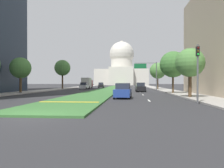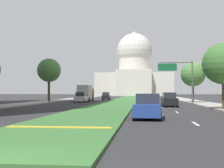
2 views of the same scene
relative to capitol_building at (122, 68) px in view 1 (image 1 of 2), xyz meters
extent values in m
plane|color=#2B2B2D|center=(0.00, -68.25, -11.30)|extent=(302.96, 302.96, 0.00)
cube|color=#386B33|center=(0.00, -75.13, -11.23)|extent=(5.90, 123.94, 0.14)
cube|color=gold|center=(0.00, -129.41, -11.14)|extent=(5.31, 0.50, 0.04)
cube|color=silver|center=(7.34, -125.41, -11.30)|extent=(0.16, 2.40, 0.01)
cube|color=silver|center=(7.34, -115.07, -11.30)|extent=(0.16, 2.40, 0.01)
cube|color=silver|center=(7.34, -105.77, -11.30)|extent=(0.16, 2.40, 0.01)
cube|color=silver|center=(7.34, -100.06, -11.30)|extent=(0.16, 2.40, 0.01)
cube|color=silver|center=(7.34, -87.48, -11.30)|extent=(0.16, 2.40, 0.01)
cube|color=silver|center=(7.34, -82.51, -11.30)|extent=(0.16, 2.40, 0.01)
cube|color=silver|center=(7.34, -61.84, -11.30)|extent=(0.16, 2.40, 0.01)
cube|color=silver|center=(7.34, -52.55, -11.30)|extent=(0.16, 2.40, 0.01)
cube|color=#9E9991|center=(-13.73, -82.02, -11.22)|extent=(4.00, 123.94, 0.15)
cube|color=#9E9991|center=(13.73, -82.02, -11.22)|extent=(4.00, 123.94, 0.15)
cube|color=beige|center=(0.00, 0.61, -6.06)|extent=(34.97, 20.77, 10.49)
cube|color=beige|center=(0.00, -11.78, -5.53)|extent=(15.39, 4.00, 11.54)
cylinder|color=beige|center=(0.00, 0.61, 3.07)|extent=(14.53, 14.53, 7.76)
sphere|color=beige|center=(0.00, 0.61, 9.85)|extent=(16.58, 16.58, 16.58)
cylinder|color=beige|center=(0.00, 0.61, 17.31)|extent=(1.80, 1.80, 3.00)
cylinder|color=#515456|center=(11.23, -128.80, -8.70)|extent=(0.16, 0.16, 5.20)
cube|color=black|center=(11.23, -128.80, -6.70)|extent=(0.28, 0.24, 0.84)
sphere|color=#510F0F|center=(11.23, -128.94, -6.42)|extent=(0.18, 0.18, 0.18)
sphere|color=#4C380F|center=(11.23, -128.94, -6.70)|extent=(0.18, 0.18, 0.18)
sphere|color=#1ED838|center=(11.23, -128.94, -6.98)|extent=(0.18, 0.18, 0.18)
cylinder|color=#515456|center=(11.43, -97.91, -8.05)|extent=(0.20, 0.20, 6.50)
cylinder|color=#515456|center=(8.99, -97.91, -5.00)|extent=(4.88, 0.12, 0.12)
cube|color=#146033|center=(7.77, -97.96, -5.70)|extent=(2.80, 0.08, 1.10)
cylinder|color=#4C3823|center=(12.47, -121.77, -9.65)|extent=(0.39, 0.39, 3.30)
sphere|color=#4C7F3D|center=(12.47, -121.77, -7.06)|extent=(3.42, 3.42, 3.42)
cylinder|color=#4C3823|center=(-13.06, -112.78, -9.62)|extent=(0.40, 0.40, 3.36)
sphere|color=#4C7F3D|center=(-13.06, -112.78, -6.97)|extent=(3.54, 3.54, 3.54)
cylinder|color=#4C3823|center=(12.46, -111.60, -9.47)|extent=(0.31, 0.31, 3.66)
sphere|color=#3D7033|center=(12.46, -111.60, -6.45)|extent=(4.32, 4.32, 4.32)
cylinder|color=#4C3823|center=(-13.11, -89.46, -8.96)|extent=(0.44, 0.44, 4.68)
sphere|color=#4C7F3D|center=(-13.11, -89.46, -5.43)|extent=(4.34, 4.34, 4.34)
cylinder|color=#4C3823|center=(12.55, -91.46, -9.44)|extent=(0.32, 0.32, 3.73)
sphere|color=#4C7F3D|center=(12.55, -91.46, -6.43)|extent=(4.15, 4.15, 4.15)
cube|color=navy|center=(4.53, -122.49, -10.65)|extent=(2.06, 4.20, 0.87)
cube|color=#282D38|center=(4.54, -122.33, -9.86)|extent=(1.72, 2.06, 0.71)
cylinder|color=black|center=(5.28, -124.14, -10.98)|extent=(0.26, 0.65, 0.64)
cylinder|color=black|center=(3.60, -124.04, -10.98)|extent=(0.26, 0.65, 0.64)
cylinder|color=black|center=(5.46, -120.94, -10.98)|extent=(0.26, 0.65, 0.64)
cylinder|color=black|center=(3.78, -120.84, -10.98)|extent=(0.26, 0.65, 0.64)
cube|color=black|center=(7.51, -104.25, -10.64)|extent=(1.89, 4.70, 0.89)
cube|color=#282D38|center=(7.50, -104.07, -9.83)|extent=(1.62, 2.27, 0.72)
cylinder|color=black|center=(8.36, -106.11, -10.98)|extent=(0.24, 0.65, 0.64)
cylinder|color=black|center=(6.74, -106.15, -10.98)|extent=(0.24, 0.65, 0.64)
cylinder|color=black|center=(8.27, -102.35, -10.98)|extent=(0.24, 0.65, 0.64)
cylinder|color=black|center=(6.65, -102.39, -10.98)|extent=(0.24, 0.65, 0.64)
cube|color=silver|center=(-6.95, -89.82, -10.63)|extent=(1.97, 4.31, 0.89)
cube|color=#282D38|center=(-6.96, -89.99, -9.82)|extent=(1.68, 2.09, 0.73)
cylinder|color=black|center=(-7.73, -88.12, -10.98)|extent=(0.24, 0.65, 0.64)
cylinder|color=black|center=(-6.06, -88.17, -10.98)|extent=(0.24, 0.65, 0.64)
cylinder|color=black|center=(-7.84, -91.47, -10.98)|extent=(0.24, 0.65, 0.64)
cylinder|color=black|center=(-6.17, -91.52, -10.98)|extent=(0.24, 0.65, 0.64)
cube|color=black|center=(-4.58, -72.66, -10.64)|extent=(1.94, 4.26, 0.87)
cube|color=#282D38|center=(-4.57, -72.83, -9.85)|extent=(1.63, 2.07, 0.71)
cylinder|color=black|center=(-5.45, -71.06, -10.98)|extent=(0.25, 0.65, 0.64)
cylinder|color=black|center=(-3.86, -70.99, -10.98)|extent=(0.25, 0.65, 0.64)
cylinder|color=black|center=(-5.30, -74.34, -10.98)|extent=(0.25, 0.65, 0.64)
cylinder|color=black|center=(-3.71, -74.27, -10.98)|extent=(0.25, 0.65, 0.64)
cube|color=maroon|center=(-7.35, -81.49, -9.85)|extent=(2.30, 2.00, 2.20)
cube|color=beige|center=(-7.35, -84.69, -9.50)|extent=(2.30, 4.40, 2.80)
cylinder|color=black|center=(-8.40, -81.49, -10.85)|extent=(0.30, 0.90, 0.90)
cylinder|color=black|center=(-6.30, -81.49, -10.85)|extent=(0.30, 0.90, 0.90)
cylinder|color=black|center=(-8.40, -85.79, -10.85)|extent=(0.30, 0.90, 0.90)
cylinder|color=black|center=(-6.30, -85.79, -10.85)|extent=(0.30, 0.90, 0.90)
camera|label=1|loc=(5.32, -148.39, -9.39)|focal=35.12mm
camera|label=2|loc=(4.22, -144.48, -9.36)|focal=49.33mm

